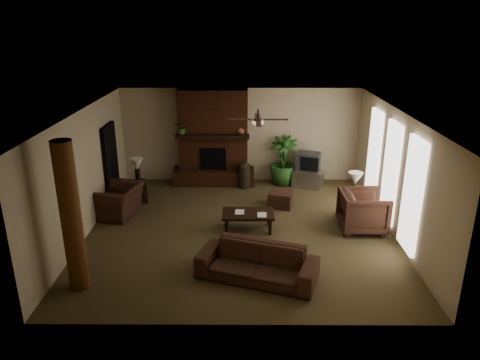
{
  "coord_description": "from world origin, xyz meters",
  "views": [
    {
      "loc": [
        0.05,
        -9.6,
        4.71
      ],
      "look_at": [
        0.0,
        0.4,
        1.1
      ],
      "focal_mm": 33.82,
      "sensor_mm": 36.0,
      "label": 1
    }
  ],
  "objects_px": {
    "ottoman": "(281,199)",
    "floor_vase": "(244,173)",
    "coffee_table": "(248,215)",
    "side_table_left": "(137,191)",
    "sofa": "(257,258)",
    "armchair_left": "(117,196)",
    "armchair_right": "(363,209)",
    "side_table_right": "(351,208)",
    "lamp_right": "(355,180)",
    "floor_plant": "(283,171)",
    "log_column": "(71,218)",
    "tv_stand": "(308,179)",
    "lamp_left": "(137,166)"
  },
  "relations": [
    {
      "from": "sofa",
      "to": "armchair_left",
      "type": "relative_size",
      "value": 1.91
    },
    {
      "from": "sofa",
      "to": "side_table_right",
      "type": "relative_size",
      "value": 4.09
    },
    {
      "from": "log_column",
      "to": "side_table_left",
      "type": "bearing_deg",
      "value": 87.89
    },
    {
      "from": "side_table_right",
      "to": "log_column",
      "type": "bearing_deg",
      "value": -151.62
    },
    {
      "from": "lamp_right",
      "to": "side_table_right",
      "type": "bearing_deg",
      "value": 170.22
    },
    {
      "from": "sofa",
      "to": "ottoman",
      "type": "relative_size",
      "value": 3.75
    },
    {
      "from": "lamp_left",
      "to": "lamp_right",
      "type": "distance_m",
      "value": 5.64
    },
    {
      "from": "tv_stand",
      "to": "armchair_right",
      "type": "bearing_deg",
      "value": -50.16
    },
    {
      "from": "ottoman",
      "to": "lamp_right",
      "type": "bearing_deg",
      "value": -24.0
    },
    {
      "from": "sofa",
      "to": "coffee_table",
      "type": "bearing_deg",
      "value": 113.23
    },
    {
      "from": "tv_stand",
      "to": "floor_vase",
      "type": "distance_m",
      "value": 1.88
    },
    {
      "from": "tv_stand",
      "to": "floor_plant",
      "type": "bearing_deg",
      "value": -176.14
    },
    {
      "from": "lamp_left",
      "to": "lamp_right",
      "type": "bearing_deg",
      "value": -11.4
    },
    {
      "from": "floor_vase",
      "to": "side_table_right",
      "type": "distance_m",
      "value": 3.39
    },
    {
      "from": "armchair_right",
      "to": "side_table_right",
      "type": "distance_m",
      "value": 0.71
    },
    {
      "from": "side_table_right",
      "to": "floor_vase",
      "type": "bearing_deg",
      "value": 140.93
    },
    {
      "from": "sofa",
      "to": "armchair_left",
      "type": "xyz_separation_m",
      "value": [
        -3.41,
        2.93,
        0.08
      ]
    },
    {
      "from": "ottoman",
      "to": "side_table_left",
      "type": "relative_size",
      "value": 1.09
    },
    {
      "from": "ottoman",
      "to": "floor_vase",
      "type": "distance_m",
      "value": 1.7
    },
    {
      "from": "coffee_table",
      "to": "ottoman",
      "type": "relative_size",
      "value": 2.0
    },
    {
      "from": "armchair_right",
      "to": "ottoman",
      "type": "distance_m",
      "value": 2.3
    },
    {
      "from": "lamp_right",
      "to": "sofa",
      "type": "bearing_deg",
      "value": -131.6
    },
    {
      "from": "tv_stand",
      "to": "floor_vase",
      "type": "relative_size",
      "value": 1.1
    },
    {
      "from": "ottoman",
      "to": "side_table_left",
      "type": "xyz_separation_m",
      "value": [
        -3.87,
        0.33,
        0.08
      ]
    },
    {
      "from": "log_column",
      "to": "coffee_table",
      "type": "height_order",
      "value": "log_column"
    },
    {
      "from": "armchair_right",
      "to": "lamp_left",
      "type": "xyz_separation_m",
      "value": [
        -5.61,
        1.77,
        0.48
      ]
    },
    {
      "from": "armchair_right",
      "to": "floor_vase",
      "type": "relative_size",
      "value": 1.36
    },
    {
      "from": "sofa",
      "to": "coffee_table",
      "type": "relative_size",
      "value": 1.88
    },
    {
      "from": "armchair_right",
      "to": "ottoman",
      "type": "height_order",
      "value": "armchair_right"
    },
    {
      "from": "tv_stand",
      "to": "lamp_left",
      "type": "xyz_separation_m",
      "value": [
        -4.73,
        -1.1,
        0.75
      ]
    },
    {
      "from": "armchair_left",
      "to": "coffee_table",
      "type": "xyz_separation_m",
      "value": [
        3.26,
        -0.82,
        -0.14
      ]
    },
    {
      "from": "coffee_table",
      "to": "ottoman",
      "type": "xyz_separation_m",
      "value": [
        0.89,
        1.42,
        -0.17
      ]
    },
    {
      "from": "armchair_left",
      "to": "floor_plant",
      "type": "height_order",
      "value": "armchair_left"
    },
    {
      "from": "ottoman",
      "to": "armchair_left",
      "type": "bearing_deg",
      "value": -171.88
    },
    {
      "from": "side_table_left",
      "to": "lamp_left",
      "type": "relative_size",
      "value": 0.85
    },
    {
      "from": "tv_stand",
      "to": "lamp_left",
      "type": "relative_size",
      "value": 1.31
    },
    {
      "from": "floor_plant",
      "to": "lamp_right",
      "type": "relative_size",
      "value": 2.22
    },
    {
      "from": "coffee_table",
      "to": "floor_plant",
      "type": "height_order",
      "value": "floor_plant"
    },
    {
      "from": "sofa",
      "to": "side_table_right",
      "type": "bearing_deg",
      "value": 68.13
    },
    {
      "from": "coffee_table",
      "to": "lamp_left",
      "type": "xyz_separation_m",
      "value": [
        -2.94,
        1.77,
        0.63
      ]
    },
    {
      "from": "ottoman",
      "to": "lamp_left",
      "type": "xyz_separation_m",
      "value": [
        -3.82,
        0.35,
        0.8
      ]
    },
    {
      "from": "coffee_table",
      "to": "tv_stand",
      "type": "xyz_separation_m",
      "value": [
        1.79,
        2.87,
        -0.12
      ]
    },
    {
      "from": "floor_plant",
      "to": "armchair_left",
      "type": "bearing_deg",
      "value": -152.08
    },
    {
      "from": "lamp_left",
      "to": "side_table_right",
      "type": "bearing_deg",
      "value": -11.41
    },
    {
      "from": "side_table_left",
      "to": "lamp_right",
      "type": "xyz_separation_m",
      "value": [
        5.58,
        -1.09,
        0.73
      ]
    },
    {
      "from": "armchair_left",
      "to": "armchair_right",
      "type": "distance_m",
      "value": 5.99
    },
    {
      "from": "coffee_table",
      "to": "floor_plant",
      "type": "distance_m",
      "value": 3.3
    },
    {
      "from": "coffee_table",
      "to": "side_table_left",
      "type": "relative_size",
      "value": 2.18
    },
    {
      "from": "tv_stand",
      "to": "floor_vase",
      "type": "height_order",
      "value": "floor_vase"
    },
    {
      "from": "floor_vase",
      "to": "ottoman",
      "type": "bearing_deg",
      "value": -55.11
    }
  ]
}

